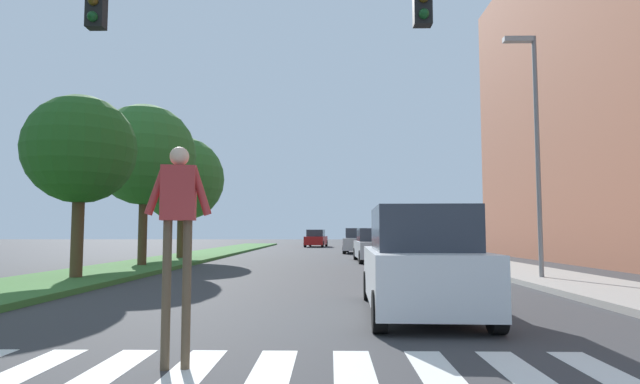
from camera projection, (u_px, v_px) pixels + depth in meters
ground_plane at (319, 258)px, 28.78m from camera, size 140.00×140.00×0.00m
crosswalk at (270, 375)px, 5.39m from camera, size 7.65×2.20×0.01m
median_strip at (180, 259)px, 26.94m from camera, size 3.65×64.00×0.15m
tree_mid at (80, 150)px, 15.63m from camera, size 3.34×3.34×5.58m
tree_far at (145, 155)px, 21.36m from camera, size 4.24×4.24×6.72m
tree_distant at (182, 179)px, 27.04m from camera, size 4.49×4.49×6.42m
sidewalk_right at (462, 259)px, 26.65m from camera, size 3.00×64.00×0.15m
traffic_light_gantry at (95, 48)px, 7.91m from camera, size 9.38×0.30×6.00m
street_lamp_right at (534, 132)px, 15.71m from camera, size 1.02×0.24×7.50m
pedestrian_performer at (178, 219)px, 5.74m from camera, size 0.75×0.30×2.49m
suv_crossing at (420, 263)px, 9.43m from camera, size 2.10×4.66×1.97m
sedan_midblock at (373, 246)px, 25.73m from camera, size 1.85×4.61×1.68m
sedan_distant at (357, 242)px, 36.06m from camera, size 2.20×4.27×1.76m
sedan_far_horizon at (316, 239)px, 50.60m from camera, size 2.30×4.73×1.71m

